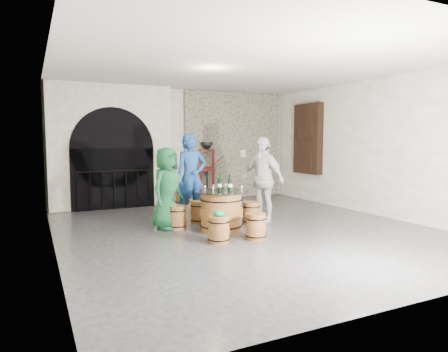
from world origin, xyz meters
name	(u,v)px	position (x,y,z in m)	size (l,w,h in m)	color
ground	(244,229)	(0.00, 0.00, 0.00)	(8.00, 8.00, 0.00)	#2C2C2F
wall_back	(177,146)	(0.00, 4.00, 1.60)	(8.00, 8.00, 0.00)	white
wall_front	(425,157)	(0.00, -4.00, 1.60)	(8.00, 8.00, 0.00)	white
wall_left	(51,151)	(-3.50, 0.00, 1.60)	(8.00, 8.00, 0.00)	white
wall_right	(375,147)	(3.50, 0.00, 1.60)	(8.00, 8.00, 0.00)	white
ceiling	(245,66)	(0.00, 0.00, 3.20)	(8.00, 8.00, 0.00)	beige
stone_facing_panel	(234,145)	(1.80, 3.94, 1.60)	(3.20, 0.12, 3.18)	gray
arched_opening	(111,147)	(-1.90, 3.74, 1.58)	(3.10, 0.60, 3.19)	white
shuttered_window	(308,139)	(3.38, 2.40, 1.80)	(0.23, 1.10, 2.00)	black
barrel_table	(221,211)	(-0.49, 0.04, 0.39)	(1.03, 1.03, 0.79)	brown
barrel_stool_left	(177,217)	(-1.21, 0.58, 0.23)	(0.38, 0.38, 0.47)	brown
barrel_stool_far	(199,212)	(-0.59, 0.93, 0.23)	(0.38, 0.38, 0.47)	brown
barrel_stool_right	(251,213)	(0.36, 0.34, 0.23)	(0.38, 0.38, 0.47)	brown
barrel_stool_near_right	(256,227)	(-0.22, -0.83, 0.23)	(0.38, 0.38, 0.47)	brown
barrel_stool_near_left	(219,230)	(-0.92, -0.76, 0.23)	(0.38, 0.38, 0.47)	brown
green_cap	(219,214)	(-0.91, -0.76, 0.52)	(0.25, 0.20, 0.11)	#0B8144
person_green	(167,188)	(-1.37, 0.70, 0.82)	(0.80, 0.52, 1.64)	#134726
person_blue	(191,177)	(-0.63, 1.27, 0.96)	(0.70, 0.46, 1.91)	navy
person_white	(262,179)	(0.70, 0.46, 0.92)	(1.08, 0.45, 1.85)	beige
wine_bottle_left	(220,184)	(-0.49, 0.13, 0.92)	(0.08, 0.08, 0.32)	black
wine_bottle_center	(230,184)	(-0.32, 0.01, 0.92)	(0.08, 0.08, 0.32)	black
wine_bottle_right	(220,184)	(-0.49, 0.11, 0.92)	(0.08, 0.08, 0.32)	black
tasting_glass_a	(213,190)	(-0.71, -0.05, 0.84)	(0.05, 0.05, 0.10)	#A2651F
tasting_glass_b	(232,187)	(-0.22, 0.12, 0.84)	(0.05, 0.05, 0.10)	#A2651F
tasting_glass_c	(214,187)	(-0.54, 0.30, 0.84)	(0.05, 0.05, 0.10)	#A2651F
tasting_glass_d	(225,186)	(-0.27, 0.31, 0.84)	(0.05, 0.05, 0.10)	#A2651F
tasting_glass_e	(242,189)	(-0.15, -0.16, 0.84)	(0.05, 0.05, 0.10)	#A2651F
tasting_glass_f	(205,188)	(-0.76, 0.21, 0.84)	(0.05, 0.05, 0.10)	#A2651F
side_barrel	(184,193)	(-0.07, 3.33, 0.31)	(0.47, 0.47, 0.63)	brown
corking_press	(207,167)	(0.80, 3.69, 0.99)	(0.72, 0.45, 1.71)	#48100C
control_box	(242,154)	(2.05, 3.86, 1.35)	(0.18, 0.10, 0.22)	silver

